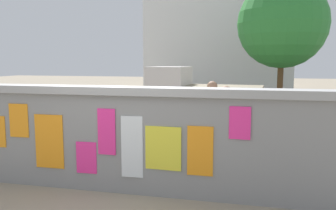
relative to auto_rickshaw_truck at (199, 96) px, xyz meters
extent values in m
plane|color=gray|center=(-0.31, 1.86, -0.90)|extent=(60.00, 60.00, 0.00)
cube|color=gray|center=(-0.31, -6.14, -0.14)|extent=(6.48, 0.30, 1.53)
cube|color=#9D9D9D|center=(-0.31, -6.14, 0.69)|extent=(6.68, 0.42, 0.12)
cube|color=orange|center=(-2.03, -6.30, 0.18)|extent=(0.34, 0.02, 0.55)
cube|color=orange|center=(-1.49, -6.30, -0.14)|extent=(0.49, 0.01, 0.87)
cube|color=#F42D8C|center=(-0.86, -6.30, -0.36)|extent=(0.33, 0.02, 0.50)
cube|color=#F42D8C|center=(-0.51, -6.30, 0.07)|extent=(0.29, 0.02, 0.71)
cube|color=silver|center=(-0.11, -6.30, -0.15)|extent=(0.34, 0.02, 0.94)
cube|color=yellow|center=(0.38, -6.30, -0.14)|extent=(0.55, 0.03, 0.65)
cube|color=orange|center=(0.93, -6.30, -0.15)|extent=(0.38, 0.01, 0.73)
cube|color=#F42D8C|center=(1.48, -6.30, 0.28)|extent=(0.30, 0.03, 0.46)
cylinder|color=black|center=(-1.14, -0.56, -0.55)|extent=(0.71, 0.26, 0.70)
cylinder|color=black|center=(-1.04, 0.74, -0.55)|extent=(0.71, 0.26, 0.70)
cylinder|color=black|center=(1.35, -0.76, -0.55)|extent=(0.71, 0.26, 0.70)
cylinder|color=black|center=(1.46, 0.53, -0.55)|extent=(0.71, 0.26, 0.70)
cube|color=silver|center=(-0.99, 0.08, 0.20)|extent=(1.32, 1.59, 1.50)
cube|color=gray|center=(0.81, -0.07, -0.10)|extent=(2.51, 1.69, 0.90)
cylinder|color=black|center=(-2.25, -1.38, -0.60)|extent=(0.61, 0.16, 0.60)
cylinder|color=black|center=(-3.54, -1.25, -0.60)|extent=(0.61, 0.18, 0.60)
cube|color=red|center=(-2.90, -1.32, -0.32)|extent=(1.02, 0.34, 0.32)
cube|color=black|center=(-3.09, -1.30, -0.14)|extent=(0.58, 0.27, 0.10)
cube|color=#262626|center=(-2.35, -1.37, -0.05)|extent=(0.09, 0.56, 0.03)
cylinder|color=black|center=(-0.72, -3.07, -0.57)|extent=(0.65, 0.17, 0.66)
cylinder|color=black|center=(-1.75, -2.87, -0.57)|extent=(0.65, 0.17, 0.66)
cube|color=gold|center=(-1.24, -2.97, -0.39)|extent=(0.94, 0.23, 0.06)
cylinder|color=gold|center=(-1.38, -2.94, -0.17)|extent=(0.04, 0.04, 0.40)
cube|color=black|center=(-1.38, -2.94, 0.03)|extent=(0.21, 0.12, 0.05)
cube|color=black|center=(-0.77, -3.06, -0.02)|extent=(0.13, 0.44, 0.03)
cylinder|color=yellow|center=(1.12, -5.17, -0.50)|extent=(0.12, 0.12, 0.80)
cylinder|color=yellow|center=(1.28, -5.25, -0.50)|extent=(0.12, 0.12, 0.80)
cylinder|color=purple|center=(1.20, -5.21, 0.20)|extent=(0.46, 0.46, 0.60)
sphere|color=#8C664C|center=(1.20, -5.21, 0.61)|extent=(0.22, 0.22, 0.22)
cylinder|color=purple|center=(0.76, -3.83, -0.50)|extent=(0.12, 0.12, 0.80)
cylinder|color=purple|center=(0.91, -3.94, -0.50)|extent=(0.12, 0.12, 0.80)
cylinder|color=yellow|center=(0.84, -3.89, 0.20)|extent=(0.47, 0.47, 0.60)
sphere|color=#8C664C|center=(0.84, -3.89, 0.61)|extent=(0.22, 0.22, 0.22)
cylinder|color=brown|center=(2.97, 5.57, 0.25)|extent=(0.26, 0.26, 2.30)
sphere|color=#2B7C32|center=(2.97, 5.57, 2.80)|extent=(4.01, 4.01, 4.01)
cube|color=white|center=(-0.43, 13.25, 3.21)|extent=(9.02, 6.68, 8.22)
camera|label=1|loc=(1.58, -11.14, 1.14)|focal=37.15mm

